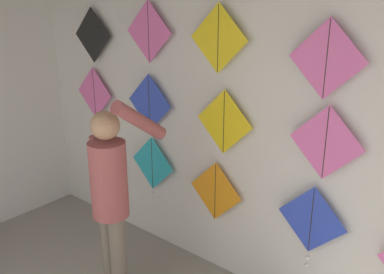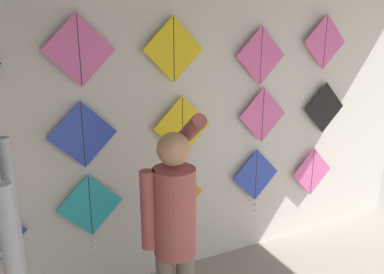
% 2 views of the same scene
% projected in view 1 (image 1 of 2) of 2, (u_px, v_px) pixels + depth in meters
% --- Properties ---
extents(back_panel, '(5.74, 0.06, 2.80)m').
position_uv_depth(back_panel, '(232.00, 128.00, 3.61)').
color(back_panel, silver).
rests_on(back_panel, ground).
extents(shopkeeper, '(0.45, 0.59, 1.78)m').
position_uv_depth(shopkeeper, '(111.00, 193.00, 3.34)').
color(shopkeeper, '#726656').
rests_on(shopkeeper, ground).
extents(kite_0, '(0.55, 0.01, 0.55)m').
position_uv_depth(kite_0, '(103.00, 155.00, 4.75)').
color(kite_0, blue).
extents(kite_1, '(0.55, 0.04, 0.69)m').
position_uv_depth(kite_1, '(152.00, 166.00, 4.26)').
color(kite_1, '#28B2C6').
extents(kite_2, '(0.55, 0.01, 0.55)m').
position_uv_depth(kite_2, '(215.00, 191.00, 3.80)').
color(kite_2, orange).
extents(kite_3, '(0.55, 0.04, 0.69)m').
position_uv_depth(kite_3, '(311.00, 223.00, 3.24)').
color(kite_3, blue).
extents(kite_5, '(0.55, 0.01, 0.55)m').
position_uv_depth(kite_5, '(94.00, 93.00, 4.57)').
color(kite_5, pink).
extents(kite_6, '(0.55, 0.01, 0.55)m').
position_uv_depth(kite_6, '(149.00, 103.00, 4.06)').
color(kite_6, blue).
extents(kite_7, '(0.55, 0.01, 0.55)m').
position_uv_depth(kite_7, '(224.00, 122.00, 3.54)').
color(kite_7, yellow).
extents(kite_8, '(0.55, 0.01, 0.55)m').
position_uv_depth(kite_8, '(326.00, 143.00, 3.00)').
color(kite_8, pink).
extents(kite_10, '(0.55, 0.01, 0.55)m').
position_uv_depth(kite_10, '(92.00, 35.00, 4.35)').
color(kite_10, black).
extents(kite_11, '(0.55, 0.01, 0.55)m').
position_uv_depth(kite_11, '(149.00, 32.00, 3.83)').
color(kite_11, pink).
extents(kite_12, '(0.55, 0.01, 0.55)m').
position_uv_depth(kite_12, '(218.00, 39.00, 3.36)').
color(kite_12, yellow).
extents(kite_13, '(0.55, 0.01, 0.55)m').
position_uv_depth(kite_13, '(327.00, 59.00, 2.84)').
color(kite_13, pink).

